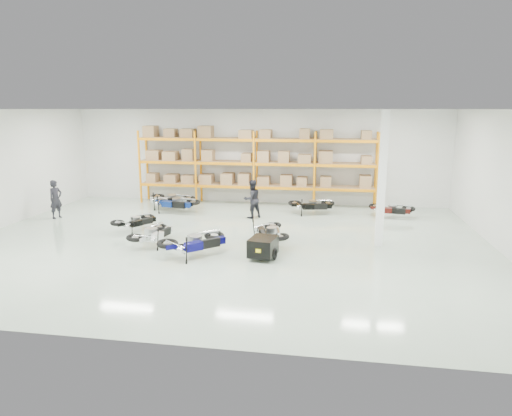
% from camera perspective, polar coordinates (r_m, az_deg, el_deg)
% --- Properties ---
extents(room, '(18.00, 18.00, 18.00)m').
position_cam_1_polar(room, '(15.35, -4.03, 3.78)').
color(room, '#AEC1B0').
rests_on(room, ground).
extents(pallet_rack, '(11.28, 0.98, 3.62)m').
position_cam_1_polar(pallet_rack, '(21.62, -0.09, 6.31)').
color(pallet_rack, orange).
rests_on(pallet_rack, ground).
extents(structural_column, '(0.25, 0.25, 4.50)m').
position_cam_1_polar(structural_column, '(15.53, 15.48, 3.46)').
color(structural_column, white).
rests_on(structural_column, ground).
extents(moto_blue_centre, '(2.08, 2.03, 1.26)m').
position_cam_1_polar(moto_blue_centre, '(14.28, -7.65, -3.76)').
color(moto_blue_centre, '#09074C').
rests_on(moto_blue_centre, ground).
extents(moto_silver_left, '(1.16, 1.86, 1.12)m').
position_cam_1_polar(moto_silver_left, '(15.70, -12.75, -2.72)').
color(moto_silver_left, silver).
rests_on(moto_silver_left, ground).
extents(moto_black_far_left, '(1.51, 1.74, 1.01)m').
position_cam_1_polar(moto_black_far_left, '(17.74, -14.82, -1.27)').
color(moto_black_far_left, black).
rests_on(moto_black_far_left, ground).
extents(moto_touring_right, '(1.35, 1.96, 1.15)m').
position_cam_1_polar(moto_touring_right, '(15.48, 1.76, -2.58)').
color(moto_touring_right, black).
rests_on(moto_touring_right, ground).
extents(trailer, '(0.89, 1.62, 0.66)m').
position_cam_1_polar(trailer, '(14.00, 0.89, -4.86)').
color(trailer, black).
rests_on(trailer, ground).
extents(moto_back_a, '(2.05, 1.34, 1.22)m').
position_cam_1_polar(moto_back_a, '(20.48, -10.12, 1.02)').
color(moto_back_a, navy).
rests_on(moto_back_a, ground).
extents(moto_back_b, '(2.06, 1.25, 1.25)m').
position_cam_1_polar(moto_back_b, '(21.22, -10.69, 1.43)').
color(moto_back_b, '#ADB2B7').
rests_on(moto_back_b, ground).
extents(moto_back_c, '(1.87, 1.13, 1.13)m').
position_cam_1_polar(moto_back_c, '(20.01, 7.01, 0.74)').
color(moto_back_c, black).
rests_on(moto_back_c, ground).
extents(moto_back_d, '(1.78, 1.15, 1.06)m').
position_cam_1_polar(moto_back_d, '(19.98, 16.56, 0.20)').
color(moto_back_d, '#3F0F0C').
rests_on(moto_back_d, ground).
extents(person_left, '(0.57, 0.69, 1.62)m').
position_cam_1_polar(person_left, '(20.85, -23.75, 1.01)').
color(person_left, black).
rests_on(person_left, ground).
extents(person_back, '(0.99, 0.98, 1.62)m').
position_cam_1_polar(person_back, '(19.14, -0.51, 1.13)').
color(person_back, black).
rests_on(person_back, ground).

